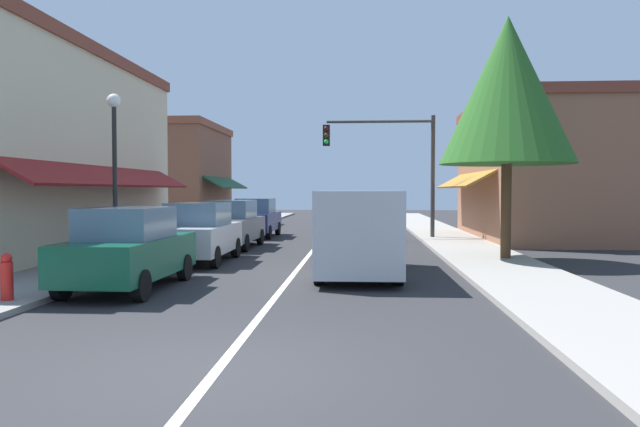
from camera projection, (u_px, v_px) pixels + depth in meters
ground_plane at (320, 241)px, 24.93m from camera, size 80.00×80.00×0.00m
sidewalk_left at (191, 239)px, 25.30m from camera, size 2.60×56.00×0.12m
sidewalk_right at (453, 241)px, 24.55m from camera, size 2.60×56.00×0.12m
lane_center_stripe at (320, 241)px, 24.93m from camera, size 0.14×52.00×0.01m
storefront_left_block at (25, 151)px, 19.44m from camera, size 6.18×14.20×6.85m
storefront_right_block at (537, 171)px, 26.16m from camera, size 6.61×10.20×5.98m
storefront_far_left at (176, 175)px, 35.41m from camera, size 6.27×8.20×6.04m
parked_car_nearest_left at (128, 249)px, 12.76m from camera, size 1.82×4.12×1.77m
parked_car_second_left at (199, 233)px, 17.59m from camera, size 1.78×4.10×1.77m
parked_car_third_left at (232, 224)px, 22.01m from camera, size 1.87×4.15×1.77m
parked_car_far_left at (256, 218)px, 27.18m from camera, size 1.81×4.12×1.77m
van_in_lane at (358, 230)px, 14.95m from camera, size 2.04×5.20×2.12m
traffic_signal_mast_arm at (393, 155)px, 25.73m from camera, size 4.83×0.50×5.36m
street_lamp_left_near at (115, 151)px, 15.91m from camera, size 0.36×0.36×4.70m
tree_right_near at (507, 91)px, 17.52m from camera, size 3.95×3.95×7.25m
fire_hydrant at (7, 277)px, 10.90m from camera, size 0.22×0.22×0.87m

